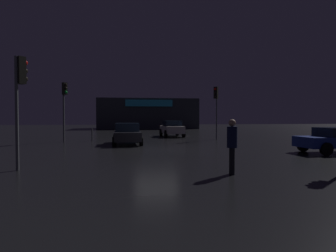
# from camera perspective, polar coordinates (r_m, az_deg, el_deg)

# --- Properties ---
(ground_plane) EXTENTS (120.00, 120.00, 0.00)m
(ground_plane) POSITION_cam_1_polar(r_m,az_deg,el_deg) (16.94, -2.29, -4.68)
(ground_plane) COLOR black
(store_building) EXTENTS (16.58, 8.53, 5.02)m
(store_building) POSITION_cam_1_polar(r_m,az_deg,el_deg) (50.40, -4.13, 2.41)
(store_building) COLOR #33383D
(store_building) RESTS_ON ground
(traffic_signal_opposite) EXTENTS (0.42, 0.42, 4.54)m
(traffic_signal_opposite) POSITION_cam_1_polar(r_m,az_deg,el_deg) (23.46, -19.81, 5.03)
(traffic_signal_opposite) COLOR #595B60
(traffic_signal_opposite) RESTS_ON ground
(traffic_signal_cross_left) EXTENTS (0.42, 0.42, 4.04)m
(traffic_signal_cross_left) POSITION_cam_1_polar(r_m,az_deg,el_deg) (11.58, -27.24, 7.30)
(traffic_signal_cross_left) COLOR #595B60
(traffic_signal_cross_left) RESTS_ON ground
(traffic_signal_cross_right) EXTENTS (0.41, 0.43, 4.47)m
(traffic_signal_cross_right) POSITION_cam_1_polar(r_m,az_deg,el_deg) (24.76, 9.47, 5.27)
(traffic_signal_cross_right) COLOR #595B60
(traffic_signal_cross_right) RESTS_ON ground
(car_near) EXTENTS (2.07, 4.34, 1.48)m
(car_near) POSITION_cam_1_polar(r_m,az_deg,el_deg) (20.52, -8.09, -1.45)
(car_near) COLOR black
(car_near) RESTS_ON ground
(car_crossing) EXTENTS (2.12, 4.07, 1.57)m
(car_crossing) POSITION_cam_1_polar(r_m,az_deg,el_deg) (28.34, 0.77, -0.45)
(car_crossing) COLOR silver
(car_crossing) RESTS_ON ground
(pedestrian) EXTENTS (0.37, 0.37, 1.82)m
(pedestrian) POSITION_cam_1_polar(r_m,az_deg,el_deg) (9.73, 12.56, -3.12)
(pedestrian) COLOR black
(pedestrian) RESTS_ON ground
(bollard_kerb_a) EXTENTS (0.11, 0.11, 1.01)m
(bollard_kerb_a) POSITION_cam_1_polar(r_m,az_deg,el_deg) (23.99, -14.78, -1.65)
(bollard_kerb_a) COLOR #595B60
(bollard_kerb_a) RESTS_ON ground
(bollard_kerb_b) EXTENTS (0.09, 0.09, 1.22)m
(bollard_kerb_b) POSITION_cam_1_polar(r_m,az_deg,el_deg) (24.31, -9.93, -1.32)
(bollard_kerb_b) COLOR #595B60
(bollard_kerb_b) RESTS_ON ground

